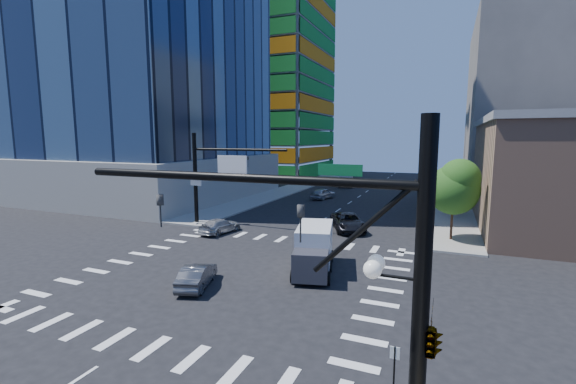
% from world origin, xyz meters
% --- Properties ---
extents(ground, '(160.00, 160.00, 0.00)m').
position_xyz_m(ground, '(0.00, 0.00, 0.00)').
color(ground, black).
rests_on(ground, ground).
extents(road_markings, '(20.00, 20.00, 0.01)m').
position_xyz_m(road_markings, '(0.00, 0.00, 0.01)').
color(road_markings, silver).
rests_on(road_markings, ground).
extents(sidewalk_ne, '(5.00, 60.00, 0.15)m').
position_xyz_m(sidewalk_ne, '(12.50, 40.00, 0.07)').
color(sidewalk_ne, gray).
rests_on(sidewalk_ne, ground).
extents(sidewalk_nw, '(5.00, 60.00, 0.15)m').
position_xyz_m(sidewalk_nw, '(-12.50, 40.00, 0.07)').
color(sidewalk_nw, gray).
rests_on(sidewalk_nw, ground).
extents(construction_building, '(25.16, 34.50, 70.60)m').
position_xyz_m(construction_building, '(-27.41, 61.93, 24.61)').
color(construction_building, slate).
rests_on(construction_building, ground).
extents(bg_building_ne, '(24.00, 30.00, 28.00)m').
position_xyz_m(bg_building_ne, '(27.00, 55.00, 14.00)').
color(bg_building_ne, '#5F5955').
rests_on(bg_building_ne, ground).
extents(signal_mast_se, '(10.51, 2.48, 9.00)m').
position_xyz_m(signal_mast_se, '(10.60, -11.50, 5.01)').
color(signal_mast_se, black).
rests_on(signal_mast_se, sidewalk_se).
extents(signal_mast_nw, '(10.20, 0.40, 9.00)m').
position_xyz_m(signal_mast_nw, '(-10.00, 11.50, 5.49)').
color(signal_mast_nw, black).
rests_on(signal_mast_nw, sidewalk_nw).
extents(tree_south, '(4.16, 4.16, 6.82)m').
position_xyz_m(tree_south, '(12.63, 13.90, 4.69)').
color(tree_south, '#382316').
rests_on(tree_south, sidewalk_ne).
extents(tree_north, '(3.54, 3.52, 5.78)m').
position_xyz_m(tree_north, '(12.93, 25.90, 3.99)').
color(tree_north, '#382316').
rests_on(tree_north, sidewalk_ne).
extents(no_parking_sign, '(0.30, 0.06, 2.20)m').
position_xyz_m(no_parking_sign, '(10.70, -9.00, 1.38)').
color(no_parking_sign, black).
rests_on(no_parking_sign, ground).
extents(car_nb_far, '(4.83, 6.34, 1.60)m').
position_xyz_m(car_nb_far, '(3.55, 14.39, 0.80)').
color(car_nb_far, black).
rests_on(car_nb_far, ground).
extents(car_sb_near, '(2.49, 4.73, 1.31)m').
position_xyz_m(car_sb_near, '(-7.09, 8.95, 0.65)').
color(car_sb_near, '#B3B3B3').
rests_on(car_sb_near, ground).
extents(car_sb_mid, '(2.95, 4.94, 1.58)m').
position_xyz_m(car_sb_mid, '(-4.33, 31.72, 0.79)').
color(car_sb_mid, '#B3B6BB').
rests_on(car_sb_mid, ground).
extents(car_sb_cross, '(2.57, 4.24, 1.32)m').
position_xyz_m(car_sb_cross, '(-1.29, -2.65, 0.66)').
color(car_sb_cross, '#4C4D51').
rests_on(car_sb_cross, ground).
extents(box_truck_near, '(3.60, 5.92, 2.89)m').
position_xyz_m(box_truck_near, '(4.22, 2.26, 1.28)').
color(box_truck_near, black).
rests_on(box_truck_near, ground).
extents(box_truck_far, '(3.53, 6.12, 3.02)m').
position_xyz_m(box_truck_far, '(-4.83, 47.41, 1.34)').
color(box_truck_far, black).
rests_on(box_truck_far, ground).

